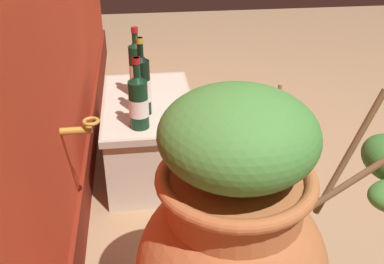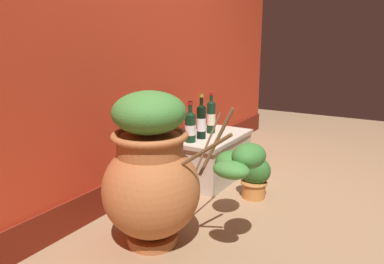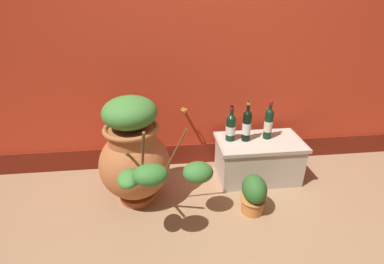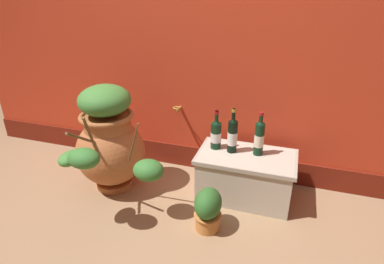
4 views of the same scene
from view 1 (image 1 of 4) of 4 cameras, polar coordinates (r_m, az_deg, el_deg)
ground_plane at (r=2.15m, az=17.58°, el=-8.45°), size 7.00×7.00×0.00m
terracotta_urn at (r=1.28m, az=5.84°, el=-13.07°), size 0.81×0.84×0.85m
stone_ledge at (r=2.21m, az=-5.30°, el=-0.12°), size 0.72×0.42×0.36m
wine_bottle_left at (r=1.97m, az=-6.23°, el=5.97°), size 0.07×0.07×0.34m
wine_bottle_middle at (r=2.15m, az=-6.89°, el=7.92°), size 0.07×0.07×0.33m
wine_bottle_right at (r=1.86m, az=-6.68°, el=3.95°), size 0.08×0.08×0.30m
potted_shrub at (r=2.13m, az=6.78°, el=-2.39°), size 0.19×0.23×0.30m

